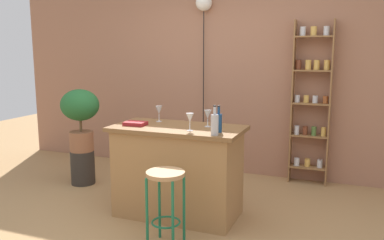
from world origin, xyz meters
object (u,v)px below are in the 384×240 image
object	(u,v)px
spice_shelf	(311,101)
pendant_globe_light	(204,6)
wine_glass_right	(190,118)
bottle_spirits_clear	(215,124)
potted_plant	(80,112)
wine_glass_left	(159,110)
plant_stool	(83,167)
bar_stool	(166,191)
bottle_soda_blue	(219,122)
wine_glass_center	(208,115)
cookbook	(135,123)

from	to	relation	value
spice_shelf	pendant_globe_light	bearing A→B (deg)	178.33
wine_glass_right	bottle_spirits_clear	bearing A→B (deg)	-19.75
potted_plant	wine_glass_left	bearing A→B (deg)	-12.66
wine_glass_left	plant_stool	bearing A→B (deg)	167.34
bar_stool	bottle_soda_blue	bearing A→B (deg)	60.96
bar_stool	wine_glass_left	world-z (taller)	wine_glass_left
plant_stool	potted_plant	world-z (taller)	potted_plant
bottle_soda_blue	wine_glass_right	world-z (taller)	bottle_soda_blue
bottle_spirits_clear	wine_glass_center	xyz separation A→B (m)	(-0.19, 0.35, 0.02)
bottle_spirits_clear	pendant_globe_light	world-z (taller)	pendant_globe_light
bottle_soda_blue	bottle_spirits_clear	xyz separation A→B (m)	(0.00, -0.13, 0.01)
spice_shelf	wine_glass_center	bearing A→B (deg)	-120.55
spice_shelf	cookbook	distance (m)	2.20
bar_stool	wine_glass_center	distance (m)	0.92
bottle_soda_blue	wine_glass_left	bearing A→B (deg)	157.75
pendant_globe_light	cookbook	bearing A→B (deg)	-94.23
wine_glass_right	cookbook	xyz separation A→B (m)	(-0.60, 0.06, -0.10)
plant_stool	bottle_spirits_clear	xyz separation A→B (m)	(1.93, -0.70, 0.79)
bar_stool	wine_glass_center	bearing A→B (deg)	81.72
bottle_soda_blue	bottle_spirits_clear	bearing A→B (deg)	-87.90
spice_shelf	potted_plant	world-z (taller)	spice_shelf
wine_glass_center	pendant_globe_light	size ratio (longest dim) A/B	0.07
cookbook	pendant_globe_light	bearing A→B (deg)	83.32
wine_glass_center	wine_glass_right	xyz separation A→B (m)	(-0.09, -0.25, 0.00)
wine_glass_center	bottle_soda_blue	bearing A→B (deg)	-50.38
wine_glass_left	wine_glass_right	bearing A→B (deg)	-35.01
bar_stool	spice_shelf	xyz separation A→B (m)	(0.94, 2.14, 0.55)
cookbook	pendant_globe_light	size ratio (longest dim) A/B	0.09
wine_glass_center	spice_shelf	bearing A→B (deg)	59.45
wine_glass_center	wine_glass_right	world-z (taller)	same
bottle_spirits_clear	pendant_globe_light	xyz separation A→B (m)	(-0.75, 1.79, 1.20)
spice_shelf	wine_glass_center	size ratio (longest dim) A/B	12.11
wine_glass_left	pendant_globe_light	distance (m)	1.80
bottle_soda_blue	wine_glass_center	distance (m)	0.28
plant_stool	pendant_globe_light	bearing A→B (deg)	42.70
pendant_globe_light	bottle_spirits_clear	bearing A→B (deg)	-67.21
spice_shelf	cookbook	size ratio (longest dim) A/B	9.46
wine_glass_left	pendant_globe_light	bearing A→B (deg)	90.14
bottle_soda_blue	wine_glass_right	size ratio (longest dim) A/B	1.49
potted_plant	bottle_spirits_clear	xyz separation A→B (m)	(1.93, -0.70, 0.11)
potted_plant	bottle_soda_blue	distance (m)	2.02
bottle_soda_blue	spice_shelf	bearing A→B (deg)	68.23
plant_stool	bottle_spirits_clear	world-z (taller)	bottle_spirits_clear
bottle_soda_blue	wine_glass_right	distance (m)	0.27
plant_stool	bottle_soda_blue	xyz separation A→B (m)	(1.93, -0.57, 0.78)
bottle_soda_blue	wine_glass_center	world-z (taller)	bottle_soda_blue
potted_plant	wine_glass_right	size ratio (longest dim) A/B	4.61
spice_shelf	cookbook	world-z (taller)	spice_shelf
wine_glass_right	pendant_globe_light	world-z (taller)	pendant_globe_light
wine_glass_left	wine_glass_right	world-z (taller)	same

